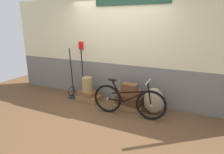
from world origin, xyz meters
TOP-DOWN VIEW (x-y plane):
  - ground at (0.00, 0.00)m, footprint 8.48×5.20m
  - station_building at (0.01, 0.85)m, footprint 6.48×0.74m
  - suitcase_0 at (-0.65, 0.39)m, footprint 0.59×0.40m
  - suitcase_1 at (-0.68, 0.39)m, footprint 0.48×0.40m
  - suitcase_2 at (0.48, 0.37)m, footprint 0.69×0.44m
  - suitcase_3 at (0.49, 0.35)m, footprint 0.63×0.38m
  - suitcase_4 at (0.50, 0.39)m, footprint 0.51×0.29m
  - suitcase_5 at (0.50, 0.34)m, footprint 0.37×0.22m
  - wicker_basket at (-0.67, 0.37)m, footprint 0.26×0.26m
  - luggage_trolley at (-1.06, 0.46)m, footprint 0.45×0.36m
  - burlap_sack at (1.07, 0.38)m, footprint 0.44×0.38m
  - bicycle at (0.59, 0.01)m, footprint 1.63×0.46m

SIDE VIEW (x-z plane):
  - ground at x=0.00m, z-range -0.06..0.00m
  - suitcase_2 at x=0.48m, z-range 0.00..0.12m
  - suitcase_0 at x=-0.65m, z-range 0.00..0.14m
  - suitcase_1 at x=-0.68m, z-range 0.14..0.25m
  - suitcase_3 at x=0.49m, z-range 0.12..0.32m
  - burlap_sack at x=1.07m, z-range 0.00..0.59m
  - luggage_trolley at x=-1.06m, z-range -0.36..0.98m
  - bicycle at x=0.59m, z-range -0.07..0.76m
  - suitcase_4 at x=0.50m, z-range 0.32..0.48m
  - wicker_basket at x=-0.67m, z-range 0.25..0.63m
  - suitcase_5 at x=0.50m, z-range 0.48..0.63m
  - station_building at x=0.01m, z-range 0.00..2.60m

